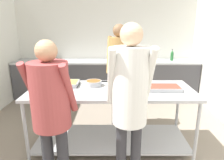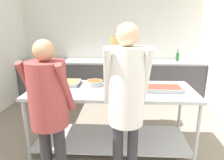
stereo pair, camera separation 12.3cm
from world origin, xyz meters
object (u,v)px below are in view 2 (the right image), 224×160
plate_stack (134,91)px  serving_tray_roast (163,89)px  guest_serving_right (126,95)px  serving_tray_vegetables (64,83)px  water_bottle (177,56)px  broccoli_bowl (116,88)px  guest_serving_left (49,102)px  cook_behind_counter (121,64)px  sauce_pan (95,83)px

plate_stack → serving_tray_roast: size_ratio=0.46×
plate_stack → guest_serving_right: bearing=-100.5°
serving_tray_vegetables → serving_tray_roast: 1.41m
serving_tray_vegetables → water_bottle: bearing=43.0°
broccoli_bowl → serving_tray_vegetables: bearing=163.7°
guest_serving_left → cook_behind_counter: (0.73, 1.43, 0.12)m
guest_serving_left → broccoli_bowl: bearing=46.3°
serving_tray_roast → guest_serving_right: bearing=-123.4°
plate_stack → cook_behind_counter: bearing=100.9°
serving_tray_roast → serving_tray_vegetables: bearing=171.7°
serving_tray_roast → guest_serving_right: size_ratio=0.28×
sauce_pan → broccoli_bowl: broccoli_bowl is taller
serving_tray_roast → guest_serving_left: (-1.29, -0.71, 0.07)m
serving_tray_vegetables → guest_serving_right: size_ratio=0.26×
broccoli_bowl → water_bottle: size_ratio=0.68×
serving_tray_vegetables → sauce_pan: (0.45, -0.01, 0.02)m
guest_serving_left → guest_serving_right: 0.80m
guest_serving_left → guest_serving_right: size_ratio=0.91×
broccoli_bowl → plate_stack: size_ratio=0.82×
sauce_pan → guest_serving_left: (-0.35, -0.90, 0.06)m
sauce_pan → broccoli_bowl: 0.38m
sauce_pan → cook_behind_counter: (0.38, 0.53, 0.17)m
cook_behind_counter → water_bottle: cook_behind_counter is taller
sauce_pan → cook_behind_counter: size_ratio=0.21×
serving_tray_vegetables → water_bottle: water_bottle is taller
broccoli_bowl → cook_behind_counter: (0.07, 0.74, 0.18)m
water_bottle → serving_tray_roast: bearing=-109.2°
water_bottle → cook_behind_counter: bearing=-131.6°
plate_stack → cook_behind_counter: 0.91m
broccoli_bowl → guest_serving_left: (-0.66, -0.69, 0.06)m
guest_serving_left → water_bottle: bearing=54.9°
sauce_pan → guest_serving_right: (0.44, -0.96, 0.17)m
broccoli_bowl → guest_serving_left: guest_serving_left is taller
broccoli_bowl → guest_serving_right: 0.78m
serving_tray_vegetables → cook_behind_counter: bearing=31.8°
broccoli_bowl → plate_stack: bearing=-29.8°
sauce_pan → guest_serving_left: 0.97m
cook_behind_counter → guest_serving_right: bearing=-87.9°
sauce_pan → guest_serving_left: size_ratio=0.23×
guest_serving_right → water_bottle: bearing=66.9°
guest_serving_right → cook_behind_counter: size_ratio=1.01×
serving_tray_vegetables → serving_tray_roast: same height
broccoli_bowl → guest_serving_right: size_ratio=0.10×
serving_tray_roast → guest_serving_right: (-0.51, -0.77, 0.19)m
guest_serving_left → sauce_pan: bearing=68.8°
plate_stack → serving_tray_roast: plate_stack is taller
water_bottle → broccoli_bowl: bearing=-122.0°
plate_stack → guest_serving_left: size_ratio=0.14×
broccoli_bowl → water_bottle: water_bottle is taller
plate_stack → guest_serving_left: 1.06m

